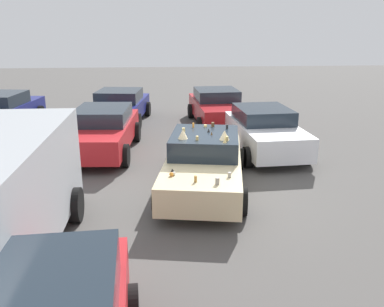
{
  "coord_description": "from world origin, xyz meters",
  "views": [
    {
      "loc": [
        -9.5,
        1.05,
        3.91
      ],
      "look_at": [
        0.0,
        0.3,
        0.9
      ],
      "focal_mm": 38.57,
      "sensor_mm": 36.0,
      "label": 1
    }
  ],
  "objects_px": {
    "parked_sedan_far_right": "(120,106)",
    "parked_sedan_row_back_far": "(265,131)",
    "parked_sedan_behind_right": "(103,130)",
    "parked_sedan_behind_left": "(217,107)",
    "art_car_decorated": "(204,162)",
    "parked_sedan_far_left": "(3,109)"
  },
  "relations": [
    {
      "from": "parked_sedan_row_back_far",
      "to": "parked_sedan_behind_left",
      "type": "distance_m",
      "value": 4.07
    },
    {
      "from": "art_car_decorated",
      "to": "parked_sedan_behind_right",
      "type": "height_order",
      "value": "art_car_decorated"
    },
    {
      "from": "parked_sedan_far_right",
      "to": "art_car_decorated",
      "type": "bearing_deg",
      "value": -152.55
    },
    {
      "from": "art_car_decorated",
      "to": "parked_sedan_behind_right",
      "type": "bearing_deg",
      "value": -128.13
    },
    {
      "from": "parked_sedan_row_back_far",
      "to": "parked_sedan_far_left",
      "type": "relative_size",
      "value": 0.98
    },
    {
      "from": "parked_sedan_row_back_far",
      "to": "parked_sedan_far_right",
      "type": "bearing_deg",
      "value": -137.2
    },
    {
      "from": "art_car_decorated",
      "to": "parked_sedan_row_back_far",
      "type": "bearing_deg",
      "value": 150.93
    },
    {
      "from": "parked_sedan_far_left",
      "to": "parked_sedan_behind_right",
      "type": "xyz_separation_m",
      "value": [
        -3.79,
        -4.35,
        0.04
      ]
    },
    {
      "from": "parked_sedan_far_left",
      "to": "parked_sedan_behind_left",
      "type": "bearing_deg",
      "value": -84.27
    },
    {
      "from": "parked_sedan_behind_right",
      "to": "parked_sedan_behind_left",
      "type": "relative_size",
      "value": 1.04
    },
    {
      "from": "parked_sedan_row_back_far",
      "to": "parked_sedan_far_left",
      "type": "distance_m",
      "value": 10.3
    },
    {
      "from": "parked_sedan_far_right",
      "to": "parked_sedan_row_back_far",
      "type": "distance_m",
      "value": 6.75
    },
    {
      "from": "parked_sedan_far_right",
      "to": "parked_sedan_far_left",
      "type": "distance_m",
      "value": 4.55
    },
    {
      "from": "parked_sedan_row_back_far",
      "to": "parked_sedan_behind_left",
      "type": "bearing_deg",
      "value": -170.14
    },
    {
      "from": "parked_sedan_row_back_far",
      "to": "parked_sedan_far_left",
      "type": "bearing_deg",
      "value": -117.54
    },
    {
      "from": "parked_sedan_far_right",
      "to": "parked_sedan_far_left",
      "type": "relative_size",
      "value": 1.0
    },
    {
      "from": "parked_sedan_far_right",
      "to": "parked_sedan_far_left",
      "type": "bearing_deg",
      "value": 103.44
    },
    {
      "from": "art_car_decorated",
      "to": "parked_sedan_behind_left",
      "type": "height_order",
      "value": "art_car_decorated"
    },
    {
      "from": "parked_sedan_behind_right",
      "to": "parked_sedan_behind_left",
      "type": "xyz_separation_m",
      "value": [
        3.55,
        -4.12,
        -0.03
      ]
    },
    {
      "from": "art_car_decorated",
      "to": "parked_sedan_behind_right",
      "type": "distance_m",
      "value": 4.25
    },
    {
      "from": "parked_sedan_far_right",
      "to": "parked_sedan_far_left",
      "type": "xyz_separation_m",
      "value": [
        -0.47,
        4.52,
        0.01
      ]
    },
    {
      "from": "parked_sedan_far_right",
      "to": "parked_sedan_row_back_far",
      "type": "xyz_separation_m",
      "value": [
        -4.67,
        -4.88,
        0.03
      ]
    }
  ]
}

